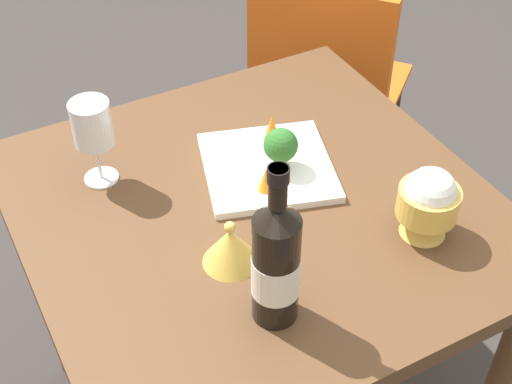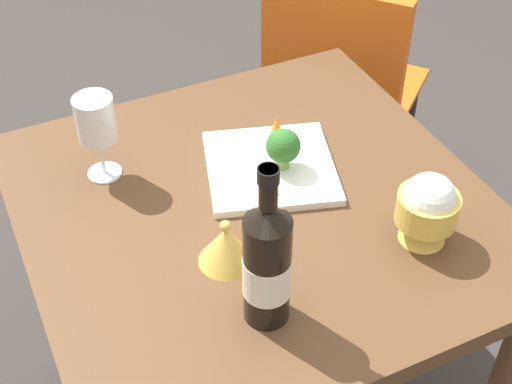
% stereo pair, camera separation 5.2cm
% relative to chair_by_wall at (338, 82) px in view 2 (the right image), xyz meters
% --- Properties ---
extents(dining_table, '(0.86, 0.86, 0.74)m').
position_rel_chair_by_wall_xyz_m(dining_table, '(-0.58, 0.54, 0.12)').
color(dining_table, brown).
rests_on(dining_table, ground_plane).
extents(chair_by_wall, '(0.56, 0.56, 0.85)m').
position_rel_chair_by_wall_xyz_m(chair_by_wall, '(0.00, 0.00, 0.00)').
color(chair_by_wall, orange).
rests_on(chair_by_wall, ground_plane).
extents(wine_bottle, '(0.08, 0.08, 0.31)m').
position_rel_chair_by_wall_xyz_m(wine_bottle, '(-0.83, 0.63, 0.33)').
color(wine_bottle, black).
rests_on(wine_bottle, dining_table).
extents(wine_glass, '(0.08, 0.08, 0.18)m').
position_rel_chair_by_wall_xyz_m(wine_glass, '(-0.37, 0.77, 0.34)').
color(wine_glass, white).
rests_on(wine_glass, dining_table).
extents(rice_bowl, '(0.11, 0.11, 0.14)m').
position_rel_chair_by_wall_xyz_m(rice_bowl, '(-0.79, 0.30, 0.29)').
color(rice_bowl, gold).
rests_on(rice_bowl, dining_table).
extents(rice_bowl_lid, '(0.10, 0.10, 0.09)m').
position_rel_chair_by_wall_xyz_m(rice_bowl_lid, '(-0.69, 0.64, 0.25)').
color(rice_bowl_lid, gold).
rests_on(rice_bowl_lid, dining_table).
extents(serving_plate, '(0.31, 0.31, 0.02)m').
position_rel_chair_by_wall_xyz_m(serving_plate, '(-0.50, 0.47, 0.22)').
color(serving_plate, white).
rests_on(serving_plate, dining_table).
extents(broccoli_floret, '(0.07, 0.07, 0.09)m').
position_rel_chair_by_wall_xyz_m(broccoli_floret, '(-0.52, 0.45, 0.28)').
color(broccoli_floret, '#729E4C').
rests_on(broccoli_floret, serving_plate).
extents(carrot_garnish_left, '(0.03, 0.03, 0.05)m').
position_rel_chair_by_wall_xyz_m(carrot_garnish_left, '(-0.57, 0.51, 0.26)').
color(carrot_garnish_left, orange).
rests_on(carrot_garnish_left, serving_plate).
extents(carrot_garnish_right, '(0.04, 0.04, 0.06)m').
position_rel_chair_by_wall_xyz_m(carrot_garnish_right, '(-0.44, 0.42, 0.26)').
color(carrot_garnish_right, orange).
rests_on(carrot_garnish_right, serving_plate).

